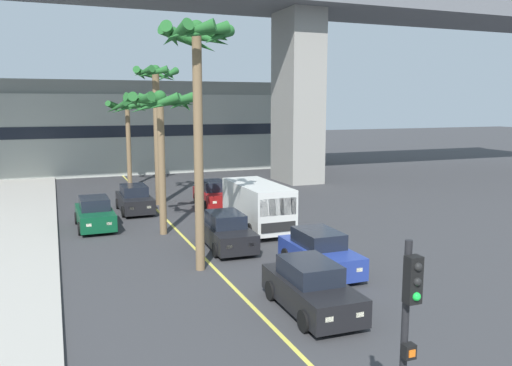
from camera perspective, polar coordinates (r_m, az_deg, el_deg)
The scene contains 14 objects.
lane_stripe_center at distance 25.62m, azimuth -8.20°, elevation -5.63°, with size 0.14×56.00×0.01m, color #DBCC4C.
pier_building_backdrop at distance 50.76m, azimuth -15.11°, elevation 5.92°, with size 39.33×8.04×8.31m.
car_queue_front at distance 32.36m, azimuth -4.70°, elevation -1.26°, with size 1.94×4.15×1.56m.
car_queue_second at distance 31.34m, azimuth -13.18°, elevation -1.80°, with size 1.86×4.12×1.56m.
car_queue_third at distance 16.30m, azimuth 6.05°, elevation -11.42°, with size 1.91×4.14×1.56m.
car_queue_fourth at distance 27.85m, azimuth -17.27°, elevation -3.27°, with size 1.89×4.13×1.56m.
car_queue_fifth at distance 20.00m, azimuth 6.98°, elevation -7.60°, with size 1.87×4.12×1.56m.
car_queue_sixth at distance 23.02m, azimuth -3.27°, elevation -5.37°, with size 1.95×4.16×1.56m.
delivery_van at distance 26.05m, azimuth 0.17°, elevation -2.41°, with size 2.16×5.25×2.36m.
traffic_light_median_near at distance 8.97m, azimuth 16.30°, elevation -15.37°, with size 0.24×0.37×4.20m.
palm_tree_near_median at distance 40.49m, azimuth -13.94°, elevation 7.31°, with size 3.33×3.35×6.65m.
palm_tree_mid_median at distance 32.79m, azimuth -10.92°, elevation 9.15°, with size 2.86×2.92×8.63m.
palm_tree_far_median at distance 25.13m, azimuth -10.39°, elevation 7.64°, with size 3.52×3.59×6.93m.
palm_tree_farthest_median at distance 19.39m, azimuth -6.54°, elevation 12.62°, with size 2.83×2.86×9.28m.
Camera 1 is at (-5.54, -0.21, 6.32)m, focal length 36.46 mm.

